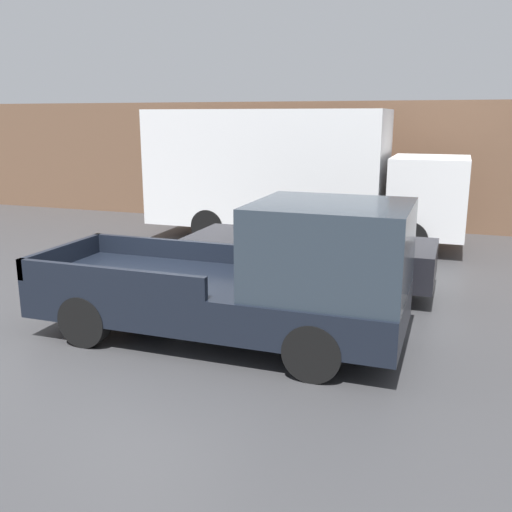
% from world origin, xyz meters
% --- Properties ---
extents(ground_plane, '(60.00, 60.00, 0.00)m').
position_xyz_m(ground_plane, '(0.00, 0.00, 0.00)').
color(ground_plane, '#3D3D3F').
extents(building_wall, '(28.00, 0.15, 3.75)m').
position_xyz_m(building_wall, '(0.00, 10.24, 1.87)').
color(building_wall, brown).
rests_on(building_wall, ground).
extents(pickup_truck, '(5.55, 2.07, 2.17)m').
position_xyz_m(pickup_truck, '(1.95, 0.41, 1.00)').
color(pickup_truck, black).
rests_on(pickup_truck, ground).
extents(car, '(4.78, 1.84, 1.59)m').
position_xyz_m(car, '(1.99, 3.48, 0.82)').
color(car, black).
rests_on(car, ground).
extents(delivery_truck, '(8.30, 2.36, 3.48)m').
position_xyz_m(delivery_truck, '(0.34, 7.59, 1.85)').
color(delivery_truck, white).
rests_on(delivery_truck, ground).
extents(newspaper_box, '(0.45, 0.40, 0.96)m').
position_xyz_m(newspaper_box, '(2.12, 9.91, 0.48)').
color(newspaper_box, '#194CB2').
rests_on(newspaper_box, ground).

